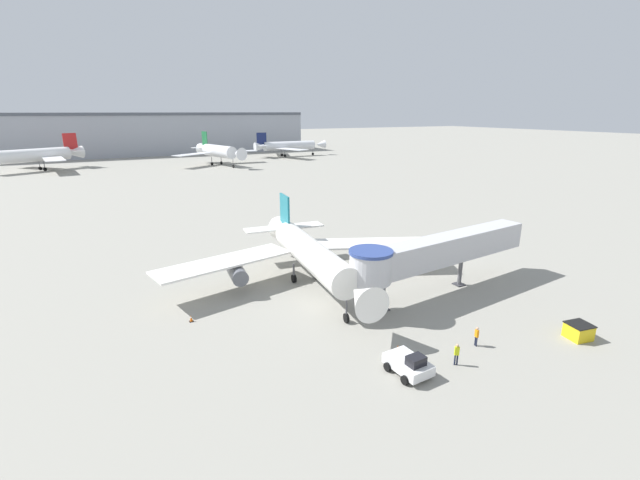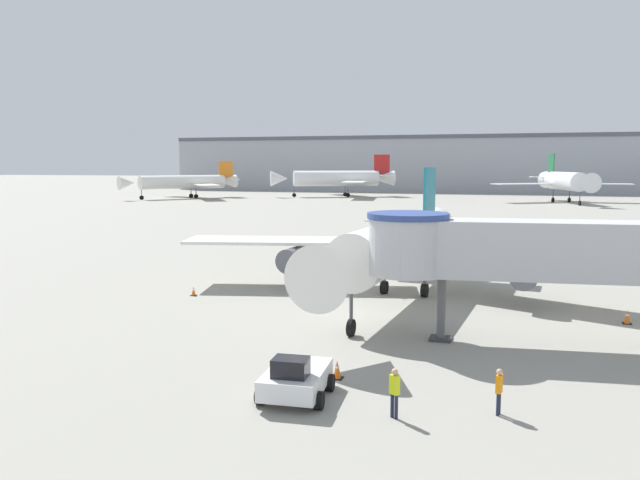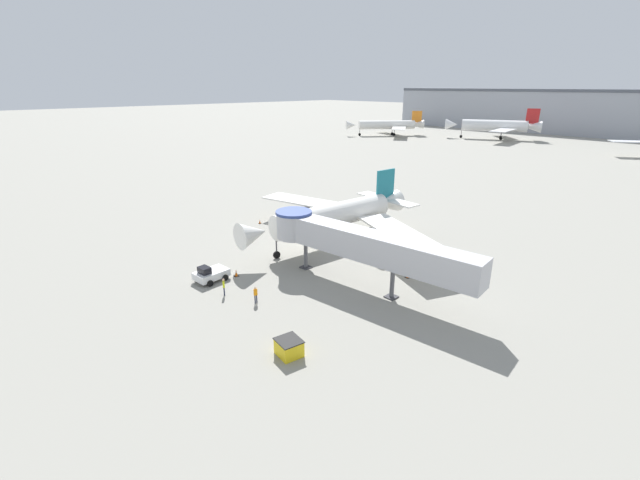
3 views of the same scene
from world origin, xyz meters
TOP-DOWN VIEW (x-y plane):
  - ground_plane at (0.00, 0.00)m, footprint 800.00×800.00m
  - main_airplane at (0.96, 4.94)m, footprint 33.25×25.87m
  - jet_bridge at (11.14, -3.15)m, footprint 23.80×5.72m
  - pushback_tug_white at (0.10, -13.50)m, footprint 2.69×3.59m
  - service_container_yellow at (16.19, -16.05)m, footprint 2.18×2.08m
  - traffic_cone_near_nose at (1.05, -10.94)m, footprint 0.47×0.47m
  - traffic_cone_port_wing at (-12.56, 2.17)m, footprint 0.38×0.38m
  - traffic_cone_starboard_wing at (14.21, 2.33)m, footprint 0.47×0.47m
  - ground_crew_marshaller at (4.01, -14.28)m, footprint 0.40×0.34m
  - ground_crew_wing_walker at (7.51, -12.95)m, footprint 0.25×0.36m
  - background_jet_navy_tail at (54.60, 136.72)m, footprint 32.31×34.42m
  - background_jet_green_tail at (20.20, 118.92)m, footprint 31.75×28.77m
  - background_jet_red_tail at (-36.75, 130.56)m, footprint 32.80×32.33m
  - terminal_building at (-15.34, 175.00)m, footprint 176.20×25.17m

SIDE VIEW (x-z plane):
  - ground_plane at x=0.00m, z-range 0.00..0.00m
  - traffic_cone_port_wing at x=-12.56m, z-range -0.02..0.62m
  - traffic_cone_near_nose at x=1.05m, z-range -0.02..0.76m
  - traffic_cone_starboard_wing at x=14.21m, z-range -0.02..0.76m
  - service_container_yellow at x=16.19m, z-range 0.00..1.36m
  - pushback_tug_white at x=0.10m, z-range -0.12..1.66m
  - ground_crew_wing_walker at x=7.51m, z-range 0.13..1.82m
  - ground_crew_marshaller at x=4.01m, z-range 0.14..1.93m
  - main_airplane at x=0.96m, z-range -0.64..7.97m
  - background_jet_navy_tail at x=54.60m, z-range -0.61..9.57m
  - jet_bridge at x=11.14m, z-range 1.52..7.95m
  - background_jet_green_tail at x=20.20m, z-range -0.73..10.77m
  - background_jet_red_tail at x=-36.75m, z-range -0.73..10.80m
  - terminal_building at x=-15.34m, z-range 0.01..18.07m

